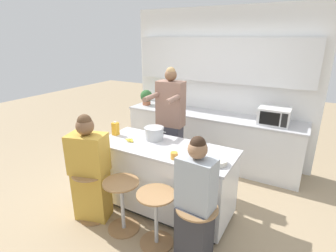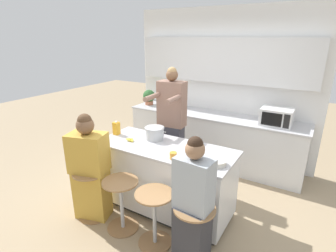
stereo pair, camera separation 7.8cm
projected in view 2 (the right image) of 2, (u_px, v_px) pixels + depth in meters
ground_plane at (165, 208)px, 3.57m from camera, size 16.00×16.00×0.00m
wall_back at (222, 76)px, 4.63m from camera, size 3.37×0.22×2.70m
back_counter at (212, 139)px, 4.74m from camera, size 3.13×0.65×0.92m
kitchen_island at (165, 178)px, 3.42m from camera, size 1.77×0.74×0.91m
bar_stool_leftmost at (91, 190)px, 3.29m from camera, size 0.42×0.42×0.65m
bar_stool_center_left at (121, 201)px, 3.08m from camera, size 0.42×0.42×0.65m
bar_stool_center_right at (155, 214)px, 2.85m from camera, size 0.42×0.42×0.65m
bar_stool_rightmost at (194, 230)px, 2.61m from camera, size 0.42×0.42×0.65m
person_cooking at (171, 128)px, 3.98m from camera, size 0.44×0.62×1.81m
person_wrapped_blanket at (90, 170)px, 3.22m from camera, size 0.51×0.40×1.38m
person_seated_near at (193, 208)px, 2.54m from camera, size 0.37×0.29×1.38m
cooking_pot at (155, 133)px, 3.49m from camera, size 0.35×0.26×0.17m
fruit_bowl at (216, 162)px, 2.81m from camera, size 0.21×0.21×0.06m
coffee_cup_near at (173, 156)px, 2.94m from camera, size 0.11×0.08×0.08m
banana_bunch at (130, 140)px, 3.44m from camera, size 0.14×0.10×0.05m
juice_carton at (116, 128)px, 3.66m from camera, size 0.08×0.08×0.19m
microwave at (276, 117)px, 4.00m from camera, size 0.46×0.35×0.26m
potted_plant at (149, 97)px, 5.20m from camera, size 0.24×0.24×0.30m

